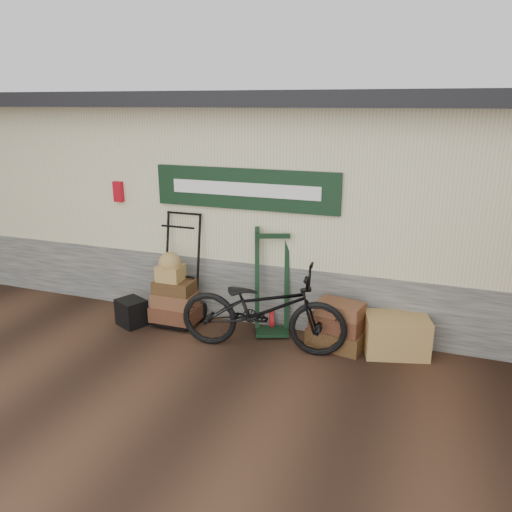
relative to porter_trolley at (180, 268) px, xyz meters
The scene contains 8 objects.
ground 1.63m from the porter_trolley, 31.24° to the right, with size 80.00×80.00×0.00m, color black.
station_building 2.47m from the porter_trolley, 58.79° to the left, with size 14.40×4.10×3.20m.
porter_trolley is the anchor object (origin of this frame).
green_barrow 1.36m from the porter_trolley, ahead, with size 0.53×0.45×1.46m, color black, non-canonical shape.
suitcase_stack 2.35m from the porter_trolley, ahead, with size 0.71×0.45×0.63m, color #3B2612, non-canonical shape.
wicker_hamper 3.09m from the porter_trolley, ahead, with size 0.77×0.50×0.50m, color olive.
black_trunk 0.94m from the porter_trolley, 146.42° to the right, with size 0.38×0.33×0.38m, color black.
bicycle 1.49m from the porter_trolley, 17.74° to the right, with size 2.14×0.75×1.25m, color black.
Camera 1 is at (2.10, -5.23, 3.06)m, focal length 35.00 mm.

